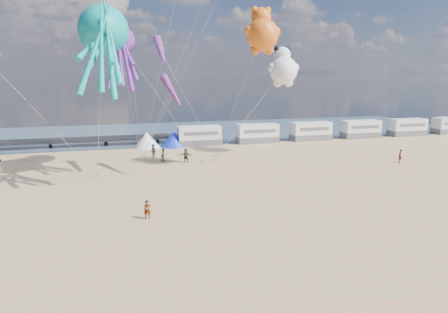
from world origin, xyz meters
TOP-DOWN VIEW (x-y plane):
  - ground at (0.00, 0.00)m, footprint 120.00×120.00m
  - water at (0.00, 55.00)m, footprint 120.00×120.00m
  - motorhome_0 at (6.00, 40.00)m, footprint 6.60×2.50m
  - motorhome_1 at (15.50, 40.00)m, footprint 6.60×2.50m
  - motorhome_2 at (25.00, 40.00)m, footprint 6.60×2.50m
  - motorhome_3 at (34.50, 40.00)m, footprint 6.60×2.50m
  - motorhome_4 at (44.00, 40.00)m, footprint 6.60×2.50m
  - tent_white at (-2.00, 40.00)m, footprint 4.00×4.00m
  - tent_blue at (2.00, 40.00)m, footprint 4.00×4.00m
  - standing_person at (-4.39, 9.76)m, footprint 0.56×0.38m
  - beachgoer_0 at (-19.19, 28.92)m, footprint 0.63×0.69m
  - beachgoer_1 at (-0.76, 29.56)m, footprint 1.00×0.91m
  - beachgoer_4 at (1.89, 28.58)m, footprint 1.10×0.72m
  - beachgoer_5 at (27.70, 21.46)m, footprint 1.18×1.59m
  - beachgoer_7 at (-1.77, 32.49)m, footprint 0.99×1.08m
  - sandbag_a at (-8.62, 24.27)m, footprint 0.50×0.35m
  - sandbag_b at (3.99, 27.97)m, footprint 0.50×0.35m
  - sandbag_c at (5.56, 28.59)m, footprint 0.50×0.35m
  - sandbag_d at (6.36, 30.76)m, footprint 0.50×0.35m
  - sandbag_e at (-3.50, 30.25)m, footprint 0.50×0.35m
  - kite_octopus_teal at (-7.06, 24.55)m, footprint 6.75×10.96m
  - kite_octopus_purple at (-5.46, 28.32)m, footprint 5.07×8.91m
  - kite_panda at (15.45, 30.23)m, footprint 5.41×5.22m
  - kite_teddy_orange at (9.57, 22.73)m, footprint 4.89×4.68m
  - windsock_mid at (-1.44, 23.55)m, footprint 1.04×6.01m
  - windsock_right at (-0.45, 23.28)m, footprint 1.90×5.74m

SIDE VIEW (x-z plane):
  - ground at x=0.00m, z-range 0.00..0.00m
  - water at x=0.00m, z-range 0.02..0.02m
  - sandbag_a at x=-8.62m, z-range 0.00..0.22m
  - sandbag_b at x=3.99m, z-range 0.00..0.22m
  - sandbag_c at x=5.56m, z-range 0.00..0.22m
  - sandbag_d at x=6.36m, z-range 0.00..0.22m
  - sandbag_e at x=-3.50m, z-range 0.00..0.22m
  - standing_person at x=-4.39m, z-range 0.00..1.48m
  - beachgoer_0 at x=-19.19m, z-range 0.00..1.59m
  - beachgoer_5 at x=27.70m, z-range 0.00..1.66m
  - beachgoer_1 at x=-0.76m, z-range 0.00..1.72m
  - beachgoer_4 at x=1.89m, z-range 0.00..1.75m
  - beachgoer_7 at x=-1.77m, z-range 0.00..1.85m
  - tent_white at x=-2.00m, z-range 0.00..2.40m
  - tent_blue at x=2.00m, z-range 0.00..2.40m
  - motorhome_0 at x=6.00m, z-range 0.00..3.00m
  - motorhome_1 at x=15.50m, z-range 0.00..3.00m
  - motorhome_2 at x=25.00m, z-range 0.00..3.00m
  - motorhome_3 at x=34.50m, z-range 0.00..3.00m
  - motorhome_4 at x=44.00m, z-range 0.00..3.00m
  - windsock_right at x=-0.45m, z-range 6.34..12.01m
  - kite_panda at x=15.45m, z-range 8.15..14.47m
  - windsock_mid at x=-1.44m, z-range 10.35..16.36m
  - kite_octopus_purple at x=-5.46m, z-range 9.79..19.38m
  - kite_teddy_orange at x=9.57m, z-range 12.01..18.07m
  - kite_octopus_teal at x=-7.06m, z-range 9.43..21.09m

